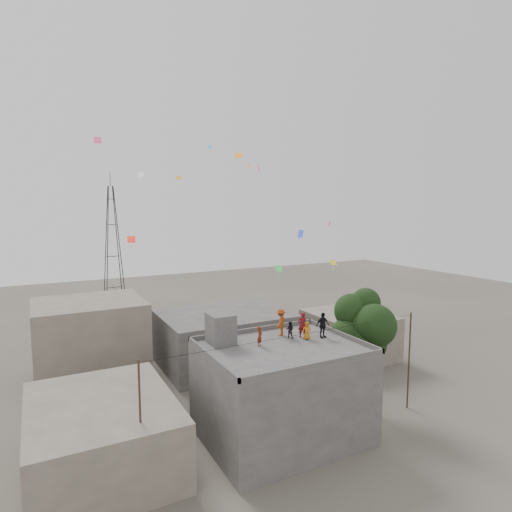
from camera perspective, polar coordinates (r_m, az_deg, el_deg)
The scene contains 18 objects.
ground at distance 30.90m, azimuth 3.40°, elevation -22.81°, with size 140.00×140.00×0.00m, color #4A453D.
main_building at distance 29.52m, azimuth 3.44°, elevation -17.65°, with size 10.00×8.00×6.10m.
parapet at distance 28.35m, azimuth 3.49°, elevation -11.75°, with size 10.00×8.00×0.30m.
stair_head_box at distance 28.93m, azimuth -4.73°, elevation -9.62°, with size 1.60×1.80×2.00m, color #494644.
neighbor_west at distance 28.44m, azimuth -19.84°, elevation -21.41°, with size 8.00×10.00×4.00m, color #665F51.
neighbor_north at distance 42.25m, azimuth -4.18°, elevation -10.84°, with size 12.00×9.00×5.00m, color #494644.
neighbor_northwest at distance 40.92m, azimuth -21.25°, elevation -10.41°, with size 9.00×8.00×7.00m, color #665F51.
neighbor_east at distance 45.16m, azimuth 12.30°, elevation -10.22°, with size 7.00×8.00×4.40m, color #665F51.
tree at distance 33.07m, azimuth 14.09°, elevation -9.50°, with size 4.90×4.60×9.10m.
utility_line at distance 28.48m, azimuth 5.71°, elevation -16.90°, with size 20.12×0.62×7.40m.
transmission_tower at distance 64.09m, azimuth -18.55°, elevation 0.83°, with size 2.97×2.97×20.01m.
person_red_adult at distance 30.25m, azimuth 6.19°, elevation -9.12°, with size 0.65×0.43×1.78m, color maroon.
person_orange_child at distance 29.94m, azimuth 6.80°, elevation -9.84°, with size 0.60×0.39×1.23m, color #C96F16.
person_dark_child at distance 30.14m, azimuth 4.55°, elevation -9.77°, with size 0.57×0.44×1.17m, color black.
person_dark_adult at distance 30.38m, azimuth 8.87°, elevation -9.09°, with size 1.05×0.44×1.79m, color black.
person_orange_adult at distance 30.52m, azimuth 3.31°, elevation -8.81°, with size 1.25×0.72×1.93m, color #9F3E12.
person_red_child at distance 28.36m, azimuth 0.50°, elevation -10.66°, with size 0.48×0.31×1.31m, color maroon.
kites at distance 33.97m, azimuth -1.75°, elevation 6.66°, with size 21.79×16.55×10.77m.
Camera 1 is at (-13.93, -23.01, 15.20)m, focal length 30.00 mm.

